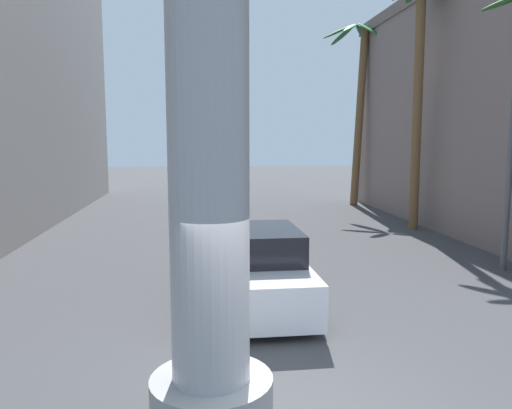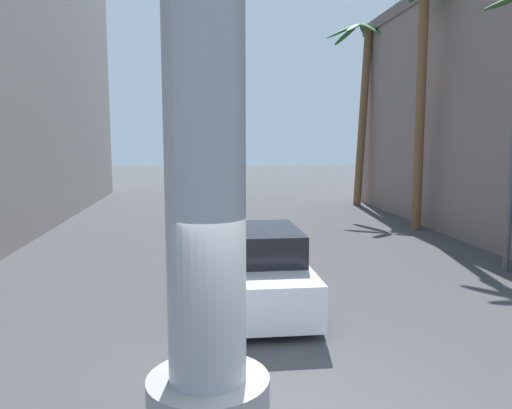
{
  "view_description": "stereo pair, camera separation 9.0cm",
  "coord_description": "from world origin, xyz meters",
  "px_view_note": "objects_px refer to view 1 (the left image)",
  "views": [
    {
      "loc": [
        -1.07,
        -5.21,
        3.33
      ],
      "look_at": [
        0.0,
        3.86,
        2.12
      ],
      "focal_mm": 35.0,
      "sensor_mm": 36.0,
      "label": 1
    },
    {
      "loc": [
        -0.99,
        -5.22,
        3.33
      ],
      "look_at": [
        0.0,
        3.86,
        2.12
      ],
      "focal_mm": 35.0,
      "sensor_mm": 36.0,
      "label": 2
    }
  ],
  "objects_px": {
    "car_lead": "(251,267)",
    "palm_tree_mid_right": "(421,75)",
    "neon_sign_pole": "(208,51)",
    "street_lamp": "(503,85)",
    "palm_tree_far_right": "(359,95)"
  },
  "relations": [
    {
      "from": "car_lead",
      "to": "palm_tree_mid_right",
      "type": "height_order",
      "value": "palm_tree_mid_right"
    },
    {
      "from": "palm_tree_mid_right",
      "to": "street_lamp",
      "type": "bearing_deg",
      "value": -94.52
    },
    {
      "from": "street_lamp",
      "to": "palm_tree_mid_right",
      "type": "distance_m",
      "value": 5.69
    },
    {
      "from": "street_lamp",
      "to": "car_lead",
      "type": "relative_size",
      "value": 1.58
    },
    {
      "from": "car_lead",
      "to": "palm_tree_far_right",
      "type": "distance_m",
      "value": 16.92
    },
    {
      "from": "street_lamp",
      "to": "car_lead",
      "type": "xyz_separation_m",
      "value": [
        -6.4,
        -1.69,
        -3.93
      ]
    },
    {
      "from": "neon_sign_pole",
      "to": "palm_tree_mid_right",
      "type": "relative_size",
      "value": 1.11
    },
    {
      "from": "neon_sign_pole",
      "to": "street_lamp",
      "type": "relative_size",
      "value": 1.26
    },
    {
      "from": "street_lamp",
      "to": "palm_tree_far_right",
      "type": "xyz_separation_m",
      "value": [
        0.61,
        12.95,
        0.84
      ]
    },
    {
      "from": "car_lead",
      "to": "palm_tree_mid_right",
      "type": "distance_m",
      "value": 11.11
    },
    {
      "from": "neon_sign_pole",
      "to": "palm_tree_mid_right",
      "type": "bearing_deg",
      "value": 57.05
    },
    {
      "from": "street_lamp",
      "to": "palm_tree_far_right",
      "type": "height_order",
      "value": "palm_tree_far_right"
    },
    {
      "from": "street_lamp",
      "to": "palm_tree_far_right",
      "type": "relative_size",
      "value": 0.86
    },
    {
      "from": "palm_tree_mid_right",
      "to": "palm_tree_far_right",
      "type": "xyz_separation_m",
      "value": [
        0.17,
        7.34,
        -0.08
      ]
    },
    {
      "from": "street_lamp",
      "to": "car_lead",
      "type": "distance_m",
      "value": 7.7
    }
  ]
}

